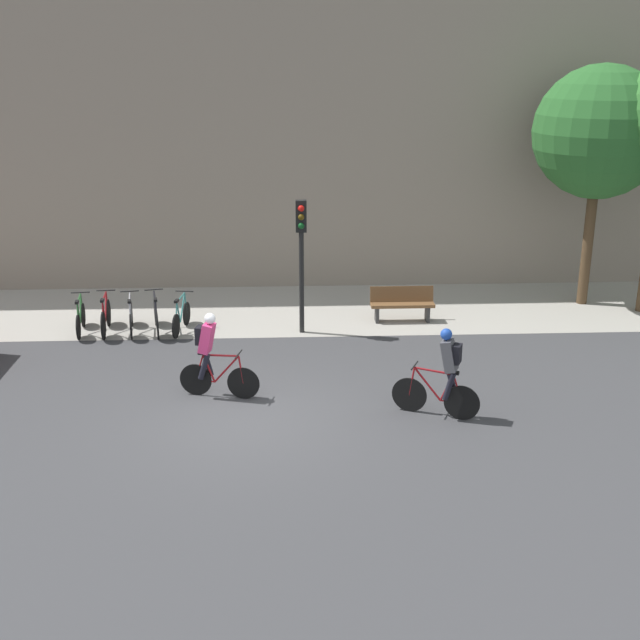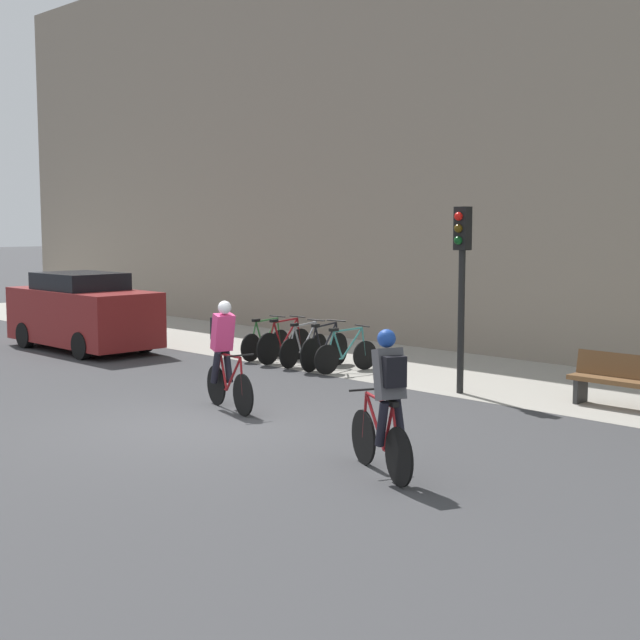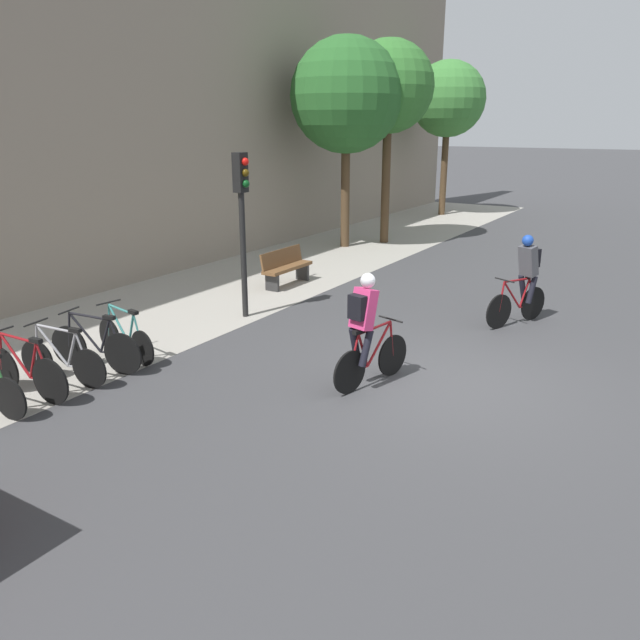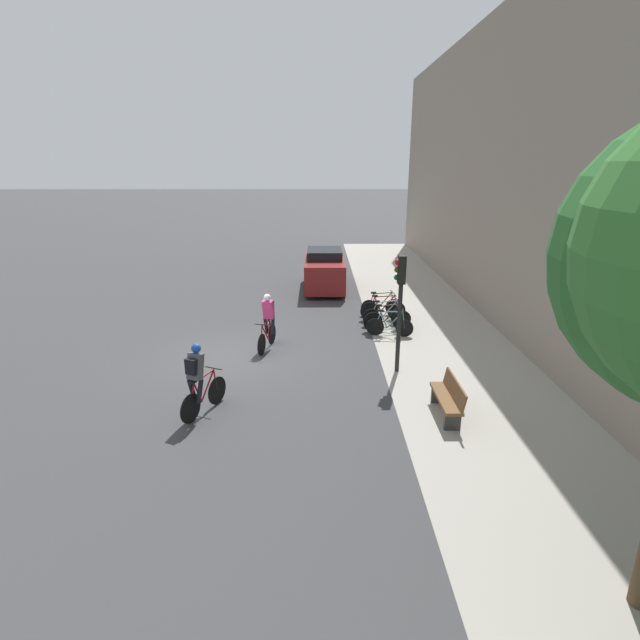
{
  "view_description": "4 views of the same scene",
  "coord_description": "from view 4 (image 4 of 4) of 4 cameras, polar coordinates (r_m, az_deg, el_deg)",
  "views": [
    {
      "loc": [
        0.74,
        -13.96,
        6.66
      ],
      "look_at": [
        1.47,
        1.56,
        1.43
      ],
      "focal_mm": 45.0,
      "sensor_mm": 36.0,
      "label": 1
    },
    {
      "loc": [
        10.51,
        -7.94,
        3.01
      ],
      "look_at": [
        1.12,
        1.4,
        1.58
      ],
      "focal_mm": 50.0,
      "sensor_mm": 36.0,
      "label": 2
    },
    {
      "loc": [
        -8.57,
        -2.97,
        3.84
      ],
      "look_at": [
        -0.95,
        1.74,
        1.01
      ],
      "focal_mm": 35.0,
      "sensor_mm": 36.0,
      "label": 3
    },
    {
      "loc": [
        14.22,
        2.63,
        5.66
      ],
      "look_at": [
        -0.84,
        2.7,
        0.89
      ],
      "focal_mm": 28.0,
      "sensor_mm": 36.0,
      "label": 4
    }
  ],
  "objects": [
    {
      "name": "kerb_strip",
      "position": [
        15.85,
        14.84,
        -3.95
      ],
      "size": [
        44.0,
        4.5,
        0.01
      ],
      "primitive_type": "cube",
      "color": "#A39E93",
      "rests_on": "ground"
    },
    {
      "name": "parked_car",
      "position": [
        23.19,
        0.51,
        5.72
      ],
      "size": [
        4.3,
        1.84,
        1.85
      ],
      "color": "maroon",
      "rests_on": "ground"
    },
    {
      "name": "cyclist_pink",
      "position": [
        15.77,
        -5.96,
        0.09
      ],
      "size": [
        1.63,
        0.58,
        1.77
      ],
      "color": "black",
      "rests_on": "ground"
    },
    {
      "name": "traffic_light_pole",
      "position": [
        13.66,
        9.14,
        3.13
      ],
      "size": [
        0.26,
        0.3,
        3.31
      ],
      "color": "black",
      "rests_on": "ground"
    },
    {
      "name": "parked_bike_0",
      "position": [
        19.42,
        6.97,
        1.67
      ],
      "size": [
        0.46,
        1.57,
        0.94
      ],
      "color": "black",
      "rests_on": "ground"
    },
    {
      "name": "parked_bike_3",
      "position": [
        17.64,
        7.7,
        0.1
      ],
      "size": [
        0.5,
        1.73,
        0.98
      ],
      "color": "black",
      "rests_on": "ground"
    },
    {
      "name": "parked_bike_4",
      "position": [
        17.07,
        7.97,
        -0.62
      ],
      "size": [
        0.46,
        1.58,
        0.94
      ],
      "color": "black",
      "rests_on": "ground"
    },
    {
      "name": "parked_bike_2",
      "position": [
        18.24,
        7.44,
        0.61
      ],
      "size": [
        0.46,
        1.65,
        0.95
      ],
      "color": "black",
      "rests_on": "ground"
    },
    {
      "name": "ground",
      "position": [
        15.53,
        -10.03,
        -4.08
      ],
      "size": [
        200.0,
        200.0,
        0.0
      ],
      "primitive_type": "plane",
      "color": "#3D3D3F"
    },
    {
      "name": "cyclist_grey",
      "position": [
        11.81,
        -13.76,
        -6.5
      ],
      "size": [
        1.58,
        0.76,
        1.79
      ],
      "color": "black",
      "rests_on": "ground"
    },
    {
      "name": "parked_bike_1",
      "position": [
        18.82,
        7.21,
        1.23
      ],
      "size": [
        0.46,
        1.71,
        0.98
      ],
      "color": "black",
      "rests_on": "ground"
    },
    {
      "name": "bench",
      "position": [
        12.04,
        14.45,
        -8.56
      ],
      "size": [
        1.64,
        0.44,
        0.89
      ],
      "color": "brown",
      "rests_on": "ground"
    },
    {
      "name": "building_facade",
      "position": [
        15.71,
        25.81,
        15.16
      ],
      "size": [
        44.0,
        0.6,
        10.91
      ],
      "primitive_type": "cube",
      "color": "gray",
      "rests_on": "ground"
    }
  ]
}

